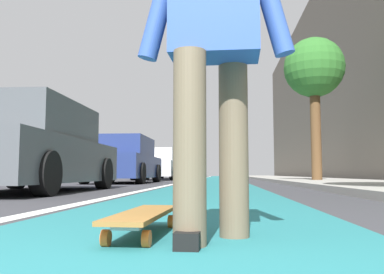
{
  "coord_description": "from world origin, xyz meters",
  "views": [
    {
      "loc": [
        -0.55,
        -0.25,
        0.3
      ],
      "look_at": [
        9.6,
        0.54,
        1.22
      ],
      "focal_mm": 37.8,
      "sensor_mm": 36.0,
      "label": 1
    }
  ],
  "objects": [
    {
      "name": "bike_lane_paint",
      "position": [
        24.0,
        0.0,
        0.0
      ],
      "size": [
        56.0,
        2.03,
        0.0
      ],
      "primitive_type": "cube",
      "color": "#237075",
      "rests_on": "ground"
    },
    {
      "name": "street_tree_mid",
      "position": [
        12.14,
        -3.11,
        3.54
      ],
      "size": [
        1.88,
        1.88,
        4.56
      ],
      "color": "brown",
      "rests_on": "ground"
    },
    {
      "name": "building_facade",
      "position": [
        22.0,
        -6.12,
        5.41
      ],
      "size": [
        40.0,
        1.2,
        10.82
      ],
      "primitive_type": "cube",
      "color": "#625A50",
      "rests_on": "ground"
    },
    {
      "name": "skateboard",
      "position": [
        1.4,
        0.14,
        0.09
      ],
      "size": [
        0.85,
        0.23,
        0.11
      ],
      "color": "orange",
      "rests_on": "ground"
    },
    {
      "name": "parked_car_end",
      "position": [
        24.41,
        2.94,
        0.72
      ],
      "size": [
        4.19,
        2.0,
        1.49
      ],
      "color": "navy",
      "rests_on": "ground"
    },
    {
      "name": "lane_stripe_white",
      "position": [
        20.0,
        1.17,
        0.0
      ],
      "size": [
        52.0,
        0.16,
        0.01
      ],
      "primitive_type": "cube",
      "color": "silver",
      "rests_on": "ground"
    },
    {
      "name": "sidewalk_curb",
      "position": [
        18.0,
        -3.51,
        0.05
      ],
      "size": [
        52.0,
        3.2,
        0.11
      ],
      "primitive_type": "cube",
      "color": "#9E9B93",
      "rests_on": "ground"
    },
    {
      "name": "traffic_light",
      "position": [
        19.94,
        1.57,
        3.14
      ],
      "size": [
        0.33,
        0.28,
        4.57
      ],
      "color": "#2D2D2D",
      "rests_on": "ground"
    },
    {
      "name": "skater_person",
      "position": [
        1.25,
        -0.21,
        0.94
      ],
      "size": [
        0.45,
        0.72,
        1.64
      ],
      "color": "brown",
      "rests_on": "ground"
    },
    {
      "name": "ground_plane",
      "position": [
        10.0,
        0.0,
        0.0
      ],
      "size": [
        80.0,
        80.0,
        0.0
      ],
      "primitive_type": "plane",
      "color": "#38383D"
    },
    {
      "name": "parked_car_mid",
      "position": [
        12.31,
        2.96,
        0.7
      ],
      "size": [
        4.45,
        1.9,
        1.47
      ],
      "color": "navy",
      "rests_on": "ground"
    },
    {
      "name": "parked_car_near",
      "position": [
        5.89,
        2.98,
        0.69
      ],
      "size": [
        4.3,
        2.02,
        1.46
      ],
      "color": "#4C5156",
      "rests_on": "ground"
    },
    {
      "name": "parked_car_far",
      "position": [
        18.7,
        2.85,
        0.71
      ],
      "size": [
        4.29,
        2.13,
        1.48
      ],
      "color": "silver",
      "rests_on": "ground"
    }
  ]
}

